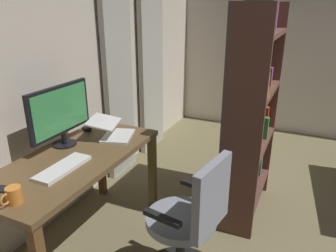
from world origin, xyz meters
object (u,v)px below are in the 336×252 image
computer_monitor (60,112)px  cell_phone_by_monitor (4,189)px  office_chair (189,231)px  laptop (113,131)px  desk (76,169)px  computer_mouse (87,129)px  bookshelf (246,115)px  computer_keyboard (63,168)px  mug_tea (13,195)px

computer_monitor → cell_phone_by_monitor: size_ratio=4.12×
office_chair → laptop: bearing=70.9°
desk → computer_monitor: computer_monitor is taller
computer_mouse → bookshelf: 1.34m
computer_mouse → bookshelf: bearing=114.3°
desk → laptop: 0.44m
cell_phone_by_monitor → bookshelf: size_ratio=0.08×
laptop → cell_phone_by_monitor: size_ratio=2.78×
computer_monitor → cell_phone_by_monitor: bearing=11.1°
computer_monitor → desk: bearing=57.5°
laptop → bookshelf: bookshelf is taller
office_chair → computer_keyboard: size_ratio=2.36×
computer_keyboard → laptop: (-0.59, -0.01, 0.04)m
office_chair → computer_monitor: 1.25m
computer_keyboard → mug_tea: 0.40m
computer_monitor → computer_keyboard: (0.31, 0.27, -0.25)m
laptop → mug_tea: size_ratio=3.18×
office_chair → mug_tea: size_ratio=7.57×
office_chair → computer_monitor: size_ratio=1.61×
mug_tea → bookshelf: (-1.56, 0.90, 0.10)m
computer_keyboard → mug_tea: bearing=3.6°
office_chair → computer_keyboard: 0.90m
computer_mouse → computer_monitor: bearing=5.2°
computer_keyboard → mug_tea: size_ratio=3.21×
cell_phone_by_monitor → bookshelf: bearing=128.4°
computer_mouse → bookshelf: size_ratio=0.06×
computer_monitor → mug_tea: 0.80m
computer_monitor → computer_keyboard: computer_monitor is taller
laptop → computer_mouse: bearing=-112.5°
office_chair → computer_keyboard: (0.14, -0.83, 0.32)m
office_chair → laptop: 1.02m
laptop → cell_phone_by_monitor: (0.92, -0.13, -0.05)m
cell_phone_by_monitor → mug_tea: (0.07, 0.17, 0.04)m
office_chair → laptop: size_ratio=2.38×
cell_phone_by_monitor → office_chair: bearing=99.5°
desk → computer_mouse: computer_mouse is taller
laptop → computer_mouse: size_ratio=4.01×
cell_phone_by_monitor → bookshelf: (-1.50, 1.06, 0.14)m
cell_phone_by_monitor → bookshelf: bookshelf is taller
desk → bookshelf: bookshelf is taller
desk → mug_tea: 0.61m
office_chair → mug_tea: office_chair is taller
computer_keyboard → laptop: size_ratio=1.01×
computer_monitor → mug_tea: bearing=22.3°
computer_keyboard → cell_phone_by_monitor: (0.33, -0.14, -0.01)m
desk → computer_monitor: 0.44m
computer_mouse → bookshelf: (-0.55, 1.22, 0.13)m
desk → computer_monitor: (-0.13, -0.20, 0.37)m
bookshelf → computer_keyboard: bearing=-38.4°
office_chair → computer_keyboard: bearing=108.7°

